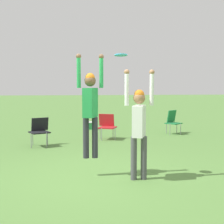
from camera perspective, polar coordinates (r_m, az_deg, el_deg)
The scene contains 8 objects.
ground_plane at distance 6.46m, azimuth -2.32°, elevation -11.75°, with size 120.00×120.00×0.00m, color #56843D.
person_jumping at distance 6.29m, azimuth -3.99°, elevation 1.58°, with size 0.56×0.45×2.10m.
person_defending at distance 6.08m, azimuth 4.97°, elevation -1.76°, with size 0.60×0.49×2.16m.
frisbee at distance 6.18m, azimuth 1.65°, elevation 10.37°, with size 0.26×0.26×0.04m.
camping_chair_3 at distance 12.29m, azimuth 11.02°, elevation -1.49°, with size 0.69×0.77×0.91m.
camping_chair_4 at distance 9.84m, azimuth -13.10°, elevation -3.10°, with size 0.71×0.76×0.86m.
camping_chair_5 at distance 10.86m, azimuth -0.91°, elevation -2.32°, with size 0.72×0.78×0.87m.
cooler_box at distance 13.46m, azimuth -3.86°, elevation -2.47°, with size 0.39×0.41×0.31m.
Camera 1 is at (-0.65, -6.16, 1.83)m, focal length 50.00 mm.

